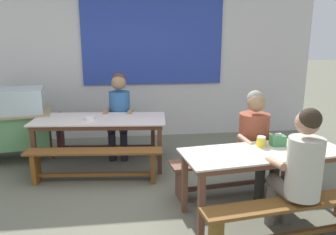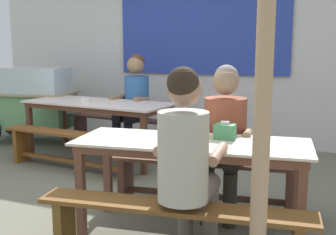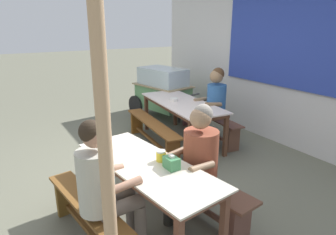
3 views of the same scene
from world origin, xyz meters
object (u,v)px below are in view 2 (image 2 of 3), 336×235
at_px(bench_near_front, 173,226).
at_px(person_right_near_table, 224,130).
at_px(soup_bowl, 85,100).
at_px(bench_far_back, 123,129).
at_px(bench_far_front, 69,144).
at_px(food_cart, 31,100).
at_px(person_center_facing, 134,97).
at_px(dining_table_far, 98,107).
at_px(person_near_front, 186,157).
at_px(condiment_jar, 201,130).
at_px(bench_near_back, 204,174).
at_px(wooden_support_post, 264,73).
at_px(dining_table_near, 191,151).
at_px(tissue_box, 225,131).

xyz_separation_m(bench_near_front, person_right_near_table, (0.04, 1.06, 0.42)).
xyz_separation_m(bench_near_front, soup_bowl, (-2.00, 2.09, 0.45)).
height_order(bench_far_back, bench_far_front, same).
height_order(bench_near_front, food_cart, food_cart).
height_order(bench_far_front, person_center_facing, person_center_facing).
xyz_separation_m(dining_table_far, bench_far_back, (0.05, 0.55, -0.37)).
bearing_deg(dining_table_far, person_near_front, -47.39).
xyz_separation_m(dining_table_far, food_cart, (-1.42, 0.44, -0.02)).
bearing_deg(condiment_jar, bench_near_front, -85.84).
bearing_deg(bench_far_back, bench_near_back, -44.17).
relative_size(soup_bowl, wooden_support_post, 0.05).
height_order(dining_table_near, person_right_near_table, person_right_near_table).
bearing_deg(bench_near_front, soup_bowl, 133.70).
bearing_deg(soup_bowl, bench_far_back, 73.14).
bearing_deg(dining_table_far, person_right_near_table, -30.02).
bearing_deg(bench_far_back, dining_table_near, -51.31).
bearing_deg(dining_table_far, tissue_box, -36.14).
bearing_deg(person_right_near_table, bench_near_front, -92.16).
height_order(dining_table_near, bench_far_back, dining_table_near).
bearing_deg(bench_near_front, person_right_near_table, 87.84).
xyz_separation_m(dining_table_far, person_center_facing, (0.27, 0.47, 0.09)).
relative_size(bench_near_back, person_near_front, 1.33).
bearing_deg(tissue_box, person_near_front, -97.31).
xyz_separation_m(bench_far_back, food_cart, (-1.47, -0.11, 0.35)).
distance_m(bench_far_front, wooden_support_post, 3.11).
relative_size(bench_near_back, wooden_support_post, 0.68).
bearing_deg(dining_table_near, person_near_front, -74.56).
distance_m(condiment_jar, soup_bowl, 2.39).
height_order(bench_far_back, wooden_support_post, wooden_support_post).
bearing_deg(soup_bowl, food_cart, 158.10).
xyz_separation_m(person_near_front, person_right_near_table, (-0.02, 0.99, -0.01)).
bearing_deg(bench_far_back, condiment_jar, -48.94).
relative_size(bench_far_front, tissue_box, 11.66).
bearing_deg(bench_near_front, condiment_jar, 94.16).
relative_size(bench_near_front, person_center_facing, 1.35).
distance_m(bench_near_front, food_cart, 4.20).
xyz_separation_m(condiment_jar, wooden_support_post, (0.59, -0.75, 0.50)).
relative_size(bench_far_back, tissue_box, 11.47).
xyz_separation_m(dining_table_near, soup_bowl, (-1.92, 1.54, 0.10)).
bearing_deg(bench_far_front, dining_table_near, -29.89).
distance_m(bench_far_back, person_right_near_table, 2.51).
height_order(bench_far_front, person_right_near_table, person_right_near_table).
xyz_separation_m(bench_far_back, condiment_jar, (1.75, -2.01, 0.49)).
relative_size(bench_near_front, tissue_box, 11.53).
relative_size(dining_table_far, person_right_near_table, 1.53).
bearing_deg(food_cart, dining_table_near, -32.64).
bearing_deg(food_cart, bench_near_front, -38.47).
bearing_deg(condiment_jar, dining_table_far, 141.05).
distance_m(bench_near_back, tissue_box, 0.68).
height_order(bench_near_back, wooden_support_post, wooden_support_post).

